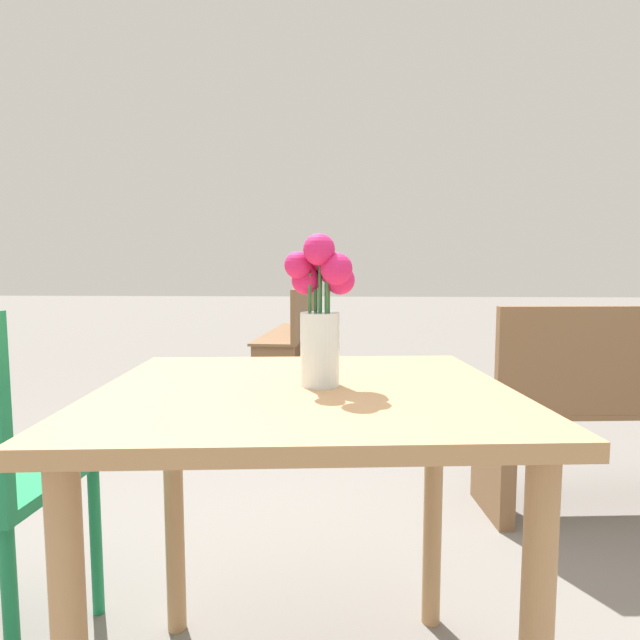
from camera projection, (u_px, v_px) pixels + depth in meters
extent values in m
cube|color=tan|center=(305.00, 393.00, 1.02)|extent=(0.89, 0.79, 0.03)
cylinder|color=tan|center=(174.00, 503.00, 1.33)|extent=(0.05, 0.05, 0.71)
cylinder|color=tan|center=(433.00, 499.00, 1.36)|extent=(0.05, 0.05, 0.71)
cylinder|color=silver|center=(320.00, 349.00, 1.01)|extent=(0.08, 0.08, 0.15)
cylinder|color=silver|center=(320.00, 364.00, 1.01)|extent=(0.07, 0.07, 0.08)
cylinder|color=#337038|center=(328.00, 335.00, 1.01)|extent=(0.01, 0.01, 0.19)
sphere|color=#D11E60|center=(340.00, 280.00, 1.00)|extent=(0.06, 0.06, 0.06)
cylinder|color=#337038|center=(326.00, 330.00, 1.02)|extent=(0.01, 0.01, 0.21)
sphere|color=#D11E60|center=(334.00, 269.00, 1.03)|extent=(0.07, 0.07, 0.07)
cylinder|color=#337038|center=(320.00, 325.00, 1.01)|extent=(0.01, 0.01, 0.23)
sphere|color=#D11E60|center=(322.00, 260.00, 1.03)|extent=(0.06, 0.06, 0.06)
cylinder|color=#337038|center=(316.00, 335.00, 1.01)|extent=(0.01, 0.01, 0.19)
sphere|color=#D11E60|center=(306.00, 280.00, 1.02)|extent=(0.06, 0.06, 0.06)
cylinder|color=#337038|center=(310.00, 328.00, 1.00)|extent=(0.01, 0.01, 0.22)
sphere|color=#D11E60|center=(298.00, 265.00, 0.99)|extent=(0.05, 0.05, 0.05)
cylinder|color=#337038|center=(320.00, 321.00, 1.00)|extent=(0.01, 0.01, 0.25)
sphere|color=#D11E60|center=(319.00, 249.00, 0.96)|extent=(0.06, 0.06, 0.06)
cylinder|color=#337038|center=(327.00, 331.00, 0.99)|extent=(0.01, 0.01, 0.21)
sphere|color=#D11E60|center=(336.00, 269.00, 0.97)|extent=(0.06, 0.06, 0.06)
cylinder|color=#197A47|center=(96.00, 539.00, 1.41)|extent=(0.03, 0.03, 0.44)
cylinder|color=#197A47|center=(11.00, 622.00, 1.07)|extent=(0.03, 0.03, 0.44)
cube|color=brown|center=(492.00, 461.00, 2.01)|extent=(0.09, 0.33, 0.43)
cube|color=brown|center=(289.00, 333.00, 4.45)|extent=(0.42, 1.59, 0.02)
cube|color=brown|center=(306.00, 310.00, 4.41)|extent=(0.10, 1.58, 0.40)
cube|color=brown|center=(273.00, 374.00, 3.75)|extent=(0.33, 0.07, 0.43)
cube|color=brown|center=(300.00, 346.00, 5.19)|extent=(0.33, 0.07, 0.43)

